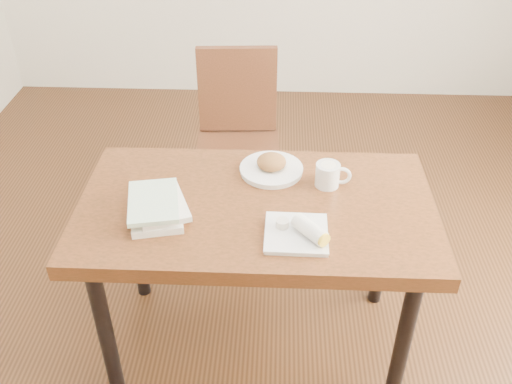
{
  "coord_description": "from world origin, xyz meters",
  "views": [
    {
      "loc": [
        0.07,
        -1.66,
        2.0
      ],
      "look_at": [
        0.0,
        0.0,
        0.8
      ],
      "focal_mm": 40.0,
      "sensor_mm": 36.0,
      "label": 1
    }
  ],
  "objects_px": {
    "plate_scone": "(271,167)",
    "book_stack": "(157,206)",
    "plate_burrito": "(300,232)",
    "table": "(256,221)",
    "coffee_mug": "(329,174)",
    "chair_far": "(238,131)"
  },
  "relations": [
    {
      "from": "plate_scone",
      "to": "book_stack",
      "type": "distance_m",
      "value": 0.49
    },
    {
      "from": "table",
      "to": "chair_far",
      "type": "distance_m",
      "value": 0.9
    },
    {
      "from": "table",
      "to": "plate_scone",
      "type": "bearing_deg",
      "value": 76.1
    },
    {
      "from": "book_stack",
      "to": "coffee_mug",
      "type": "bearing_deg",
      "value": 18.52
    },
    {
      "from": "coffee_mug",
      "to": "plate_burrito",
      "type": "bearing_deg",
      "value": -109.61
    },
    {
      "from": "table",
      "to": "chair_far",
      "type": "height_order",
      "value": "chair_far"
    },
    {
      "from": "plate_scone",
      "to": "table",
      "type": "bearing_deg",
      "value": -103.9
    },
    {
      "from": "plate_scone",
      "to": "plate_burrito",
      "type": "distance_m",
      "value": 0.41
    },
    {
      "from": "chair_far",
      "to": "plate_scone",
      "type": "distance_m",
      "value": 0.73
    },
    {
      "from": "chair_far",
      "to": "coffee_mug",
      "type": "height_order",
      "value": "chair_far"
    },
    {
      "from": "table",
      "to": "plate_burrito",
      "type": "height_order",
      "value": "plate_burrito"
    },
    {
      "from": "plate_scone",
      "to": "book_stack",
      "type": "xyz_separation_m",
      "value": [
        -0.4,
        -0.29,
        0.01
      ]
    },
    {
      "from": "plate_scone",
      "to": "chair_far",
      "type": "bearing_deg",
      "value": 105.23
    },
    {
      "from": "plate_scone",
      "to": "book_stack",
      "type": "height_order",
      "value": "plate_scone"
    },
    {
      "from": "chair_far",
      "to": "book_stack",
      "type": "bearing_deg",
      "value": -102.66
    },
    {
      "from": "chair_far",
      "to": "book_stack",
      "type": "relative_size",
      "value": 3.17
    },
    {
      "from": "table",
      "to": "plate_scone",
      "type": "distance_m",
      "value": 0.24
    },
    {
      "from": "table",
      "to": "plate_burrito",
      "type": "xyz_separation_m",
      "value": [
        0.16,
        -0.18,
        0.11
      ]
    },
    {
      "from": "table",
      "to": "coffee_mug",
      "type": "xyz_separation_m",
      "value": [
        0.27,
        0.13,
        0.13
      ]
    },
    {
      "from": "book_stack",
      "to": "plate_scone",
      "type": "bearing_deg",
      "value": 35.74
    },
    {
      "from": "plate_burrito",
      "to": "book_stack",
      "type": "xyz_separation_m",
      "value": [
        -0.5,
        0.11,
        0.01
      ]
    },
    {
      "from": "plate_burrito",
      "to": "book_stack",
      "type": "distance_m",
      "value": 0.52
    }
  ]
}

